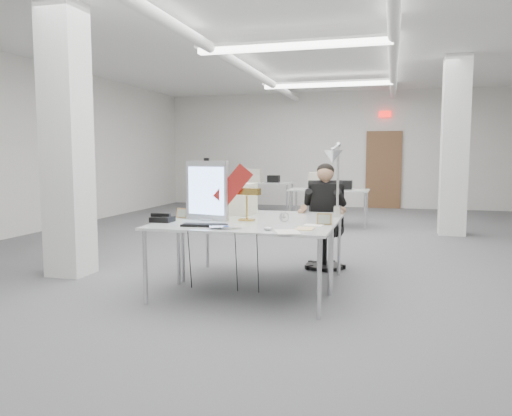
{
  "coord_description": "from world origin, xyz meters",
  "views": [
    {
      "loc": [
        1.43,
        -7.15,
        1.44
      ],
      "look_at": [
        0.02,
        -2.0,
        0.87
      ],
      "focal_mm": 35.0,
      "sensor_mm": 36.0,
      "label": 1
    }
  ],
  "objects_px": {
    "monitor": "(207,191)",
    "beige_monitor": "(237,199)",
    "seated_person": "(325,199)",
    "office_chair": "(325,229)",
    "architect_lamp": "(335,176)",
    "desk_main": "(240,226)",
    "desk_phone": "(163,219)",
    "laptop": "(226,228)",
    "bankers_lamp": "(247,203)"
  },
  "relations": [
    {
      "from": "desk_phone",
      "to": "beige_monitor",
      "type": "xyz_separation_m",
      "value": [
        0.54,
        0.86,
        0.15
      ]
    },
    {
      "from": "desk_phone",
      "to": "monitor",
      "type": "bearing_deg",
      "value": 33.51
    },
    {
      "from": "desk_main",
      "to": "bankers_lamp",
      "type": "bearing_deg",
      "value": 95.85
    },
    {
      "from": "laptop",
      "to": "desk_main",
      "type": "bearing_deg",
      "value": 59.33
    },
    {
      "from": "monitor",
      "to": "beige_monitor",
      "type": "height_order",
      "value": "monitor"
    },
    {
      "from": "laptop",
      "to": "bankers_lamp",
      "type": "height_order",
      "value": "bankers_lamp"
    },
    {
      "from": "office_chair",
      "to": "monitor",
      "type": "relative_size",
      "value": 1.61
    },
    {
      "from": "desk_main",
      "to": "desk_phone",
      "type": "bearing_deg",
      "value": 178.45
    },
    {
      "from": "beige_monitor",
      "to": "office_chair",
      "type": "bearing_deg",
      "value": 40.86
    },
    {
      "from": "bankers_lamp",
      "to": "beige_monitor",
      "type": "height_order",
      "value": "bankers_lamp"
    },
    {
      "from": "monitor",
      "to": "beige_monitor",
      "type": "relative_size",
      "value": 1.65
    },
    {
      "from": "office_chair",
      "to": "beige_monitor",
      "type": "relative_size",
      "value": 2.65
    },
    {
      "from": "desk_main",
      "to": "office_chair",
      "type": "xyz_separation_m",
      "value": [
        0.63,
        1.63,
        -0.24
      ]
    },
    {
      "from": "seated_person",
      "to": "monitor",
      "type": "xyz_separation_m",
      "value": [
        -1.08,
        -1.29,
        0.17
      ]
    },
    {
      "from": "bankers_lamp",
      "to": "laptop",
      "type": "bearing_deg",
      "value": -80.98
    },
    {
      "from": "architect_lamp",
      "to": "desk_main",
      "type": "bearing_deg",
      "value": -161.96
    },
    {
      "from": "bankers_lamp",
      "to": "desk_phone",
      "type": "height_order",
      "value": "bankers_lamp"
    },
    {
      "from": "bankers_lamp",
      "to": "desk_phone",
      "type": "distance_m",
      "value": 0.89
    },
    {
      "from": "desk_main",
      "to": "laptop",
      "type": "relative_size",
      "value": 5.82
    },
    {
      "from": "desk_main",
      "to": "laptop",
      "type": "height_order",
      "value": "laptop"
    },
    {
      "from": "office_chair",
      "to": "monitor",
      "type": "bearing_deg",
      "value": -143.93
    },
    {
      "from": "office_chair",
      "to": "laptop",
      "type": "xyz_separation_m",
      "value": [
        -0.67,
        -1.93,
        0.26
      ]
    },
    {
      "from": "desk_phone",
      "to": "architect_lamp",
      "type": "distance_m",
      "value": 1.87
    },
    {
      "from": "bankers_lamp",
      "to": "architect_lamp",
      "type": "xyz_separation_m",
      "value": [
        0.89,
        0.33,
        0.28
      ]
    },
    {
      "from": "laptop",
      "to": "architect_lamp",
      "type": "xyz_separation_m",
      "value": [
        0.89,
        0.98,
        0.45
      ]
    },
    {
      "from": "office_chair",
      "to": "bankers_lamp",
      "type": "height_order",
      "value": "bankers_lamp"
    },
    {
      "from": "bankers_lamp",
      "to": "architect_lamp",
      "type": "height_order",
      "value": "architect_lamp"
    },
    {
      "from": "laptop",
      "to": "desk_phone",
      "type": "bearing_deg",
      "value": 134.89
    },
    {
      "from": "desk_main",
      "to": "monitor",
      "type": "bearing_deg",
      "value": 148.03
    },
    {
      "from": "desk_main",
      "to": "bankers_lamp",
      "type": "distance_m",
      "value": 0.4
    },
    {
      "from": "seated_person",
      "to": "monitor",
      "type": "height_order",
      "value": "seated_person"
    },
    {
      "from": "laptop",
      "to": "beige_monitor",
      "type": "xyz_separation_m",
      "value": [
        -0.26,
        1.18,
        0.17
      ]
    },
    {
      "from": "bankers_lamp",
      "to": "beige_monitor",
      "type": "xyz_separation_m",
      "value": [
        -0.27,
        0.53,
        -0.0
      ]
    },
    {
      "from": "laptop",
      "to": "architect_lamp",
      "type": "height_order",
      "value": "architect_lamp"
    },
    {
      "from": "office_chair",
      "to": "laptop",
      "type": "height_order",
      "value": "office_chair"
    },
    {
      "from": "monitor",
      "to": "seated_person",
      "type": "bearing_deg",
      "value": 62.68
    },
    {
      "from": "beige_monitor",
      "to": "architect_lamp",
      "type": "xyz_separation_m",
      "value": [
        1.15,
        -0.2,
        0.28
      ]
    },
    {
      "from": "architect_lamp",
      "to": "seated_person",
      "type": "bearing_deg",
      "value": 83.46
    },
    {
      "from": "seated_person",
      "to": "beige_monitor",
      "type": "bearing_deg",
      "value": -158.13
    },
    {
      "from": "desk_main",
      "to": "office_chair",
      "type": "bearing_deg",
      "value": 68.95
    },
    {
      "from": "seated_person",
      "to": "desk_phone",
      "type": "relative_size",
      "value": 4.73
    },
    {
      "from": "seated_person",
      "to": "laptop",
      "type": "distance_m",
      "value": 2.0
    },
    {
      "from": "desk_main",
      "to": "office_chair",
      "type": "relative_size",
      "value": 1.78
    },
    {
      "from": "seated_person",
      "to": "architect_lamp",
      "type": "relative_size",
      "value": 1.08
    },
    {
      "from": "desk_phone",
      "to": "laptop",
      "type": "bearing_deg",
      "value": -22.46
    },
    {
      "from": "architect_lamp",
      "to": "desk_phone",
      "type": "bearing_deg",
      "value": -179.44
    },
    {
      "from": "office_chair",
      "to": "bankers_lamp",
      "type": "xyz_separation_m",
      "value": [
        -0.66,
        -1.28,
        0.43
      ]
    },
    {
      "from": "seated_person",
      "to": "beige_monitor",
      "type": "distance_m",
      "value": 1.16
    },
    {
      "from": "desk_phone",
      "to": "office_chair",
      "type": "bearing_deg",
      "value": 47.18
    },
    {
      "from": "bankers_lamp",
      "to": "desk_phone",
      "type": "relative_size",
      "value": 1.71
    }
  ]
}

